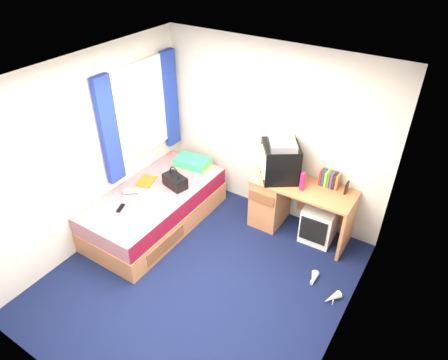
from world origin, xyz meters
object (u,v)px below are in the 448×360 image
Objects in this scene: magazine at (146,181)px; remote_control at (121,208)px; water_bottle at (131,191)px; handbag at (175,181)px; colour_swatch_fan at (135,210)px; bed at (156,208)px; picture_frame at (347,188)px; crt_tv at (280,161)px; aerosol_can at (293,176)px; desk at (283,200)px; white_heels at (323,288)px; pillow at (192,162)px; towel at (149,201)px; vcr at (282,142)px; storage_cube at (319,223)px; pink_water_bottle at (303,182)px.

magazine is 1.75× the size of remote_control.
handbag is at bearing 48.63° from water_bottle.
colour_swatch_fan is (-0.09, -0.68, -0.09)m from handbag.
bed is 9.09× the size of colour_swatch_fan.
picture_frame is 0.50× the size of magazine.
handbag is (-1.19, -0.67, -0.36)m from crt_tv.
crt_tv reaches higher than aerosol_can.
crt_tv reaches higher than desk.
handbag is at bearing 176.33° from white_heels.
bed is at bearing 57.12° from remote_control.
bed is 2.51m from picture_frame.
pillow is at bearing 117.56° from handbag.
bed is at bearing 118.43° from towel.
vcr is 2.82× the size of remote_control.
magazine is at bearing 81.70° from remote_control.
remote_control reaches higher than bed.
crt_tv reaches higher than storage_cube.
bed is at bearing 99.85° from colour_swatch_fan.
pink_water_bottle reaches higher than handbag.
pink_water_bottle is 1.39× the size of remote_control.
water_bottle is (-1.58, -1.11, -0.41)m from crt_tv.
pillow is 0.97× the size of storage_cube.
pink_water_bottle is at bearing 27.64° from water_bottle.
storage_cube is (1.96, 0.11, -0.34)m from pillow.
picture_frame is 0.66m from aerosol_can.
pink_water_bottle is 0.19m from aerosol_can.
pillow is 0.74m from magazine.
vcr is at bearing 26.35° from magazine.
handbag is 0.80m from remote_control.
storage_cube is 1.98m from handbag.
white_heels is (0.18, -0.96, -0.78)m from picture_frame.
desk reaches higher than pillow.
picture_frame is (2.21, 1.06, 0.55)m from bed.
storage_cube is 1.81× the size of magazine.
towel is at bearing -171.45° from white_heels.
water_bottle is at bearing 89.39° from remote_control.
pink_water_bottle is at bearing 33.57° from towel.
handbag is at bearing -96.21° from crt_tv.
vcr is 0.48m from aerosol_can.
vcr is 1.52m from handbag.
picture_frame is at bearing 25.71° from pink_water_bottle.
picture_frame is 2.81m from remote_control.
handbag is 1.22× the size of towel.
desk is at bearing 21.67° from remote_control.
pink_water_bottle is 1.11× the size of water_bottle.
handbag is 0.44m from magazine.
bed is 2.01m from pink_water_bottle.
towel reaches higher than water_bottle.
handbag reaches higher than remote_control.
picture_frame is 0.46× the size of towel.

